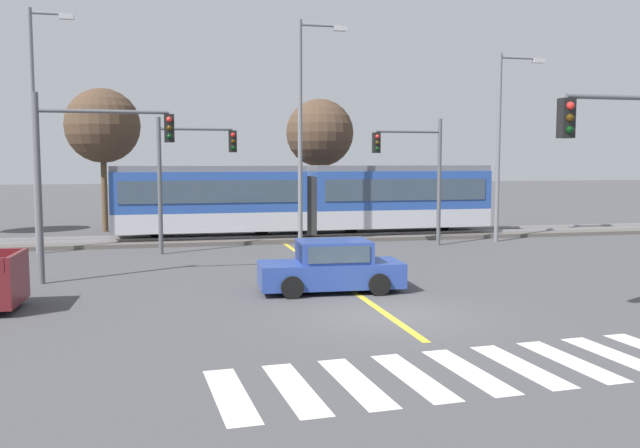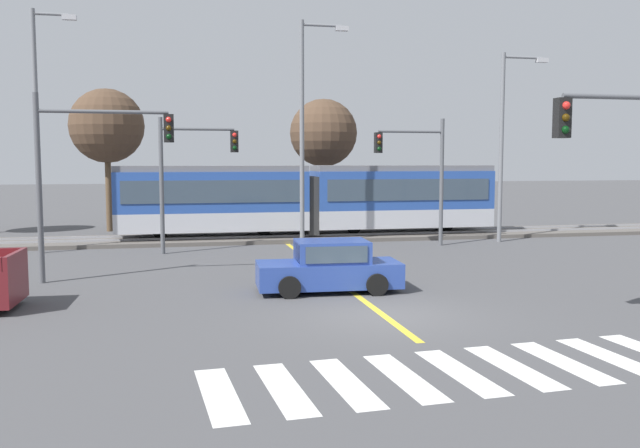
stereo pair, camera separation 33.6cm
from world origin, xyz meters
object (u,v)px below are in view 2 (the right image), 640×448
at_px(street_lamp_centre, 306,122).
at_px(sedan_crossing, 329,268).
at_px(light_rail_tram, 309,197).
at_px(traffic_light_far_right, 419,164).
at_px(bare_tree_east, 323,133).
at_px(street_lamp_west, 40,119).
at_px(traffic_light_far_left, 189,165).
at_px(traffic_light_mid_left, 87,159).
at_px(street_lamp_east, 506,135).
at_px(bare_tree_west, 107,126).

bearing_deg(street_lamp_centre, sedan_crossing, -97.05).
height_order(light_rail_tram, traffic_light_far_right, traffic_light_far_right).
relative_size(light_rail_tram, bare_tree_east, 2.52).
bearing_deg(sedan_crossing, street_lamp_west, 132.68).
height_order(sedan_crossing, traffic_light_far_left, traffic_light_far_left).
height_order(traffic_light_mid_left, street_lamp_west, street_lamp_west).
xyz_separation_m(sedan_crossing, street_lamp_west, (-9.79, 10.62, 4.84)).
bearing_deg(traffic_light_mid_left, light_rail_tram, 48.06).
height_order(sedan_crossing, street_lamp_east, street_lamp_east).
xyz_separation_m(street_lamp_west, street_lamp_centre, (11.04, -0.56, -0.00)).
height_order(street_lamp_centre, bare_tree_east, street_lamp_centre).
bearing_deg(traffic_light_far_right, traffic_light_mid_left, -154.79).
distance_m(sedan_crossing, traffic_light_far_left, 10.49).
bearing_deg(bare_tree_west, street_lamp_east, -25.26).
distance_m(traffic_light_far_right, street_lamp_west, 16.23).
distance_m(traffic_light_far_left, bare_tree_east, 12.30).
relative_size(light_rail_tram, street_lamp_east, 2.09).
distance_m(street_lamp_centre, bare_tree_east, 9.03).
bearing_deg(bare_tree_east, sedan_crossing, -101.86).
distance_m(traffic_light_far_left, traffic_light_mid_left, 6.89).
relative_size(light_rail_tram, sedan_crossing, 4.33).
xyz_separation_m(street_lamp_west, bare_tree_east, (13.71, 8.06, -0.14)).
relative_size(traffic_light_far_left, street_lamp_east, 0.63).
bearing_deg(traffic_light_far_right, bare_tree_east, 104.56).
relative_size(street_lamp_centre, bare_tree_west, 1.28).
bearing_deg(traffic_light_mid_left, bare_tree_east, 54.48).
distance_m(light_rail_tram, sedan_crossing, 13.67).
xyz_separation_m(light_rail_tram, traffic_light_far_left, (-5.91, -4.15, 1.63)).
bearing_deg(street_lamp_west, sedan_crossing, -47.32).
bearing_deg(traffic_light_far_left, light_rail_tram, 35.12).
height_order(street_lamp_west, street_lamp_east, street_lamp_west).
bearing_deg(traffic_light_far_left, bare_tree_east, 50.43).
distance_m(sedan_crossing, street_lamp_west, 15.23).
bearing_deg(traffic_light_far_right, bare_tree_west, 146.14).
relative_size(street_lamp_west, street_lamp_centre, 1.01).
height_order(light_rail_tram, street_lamp_west, street_lamp_west).
height_order(traffic_light_far_left, street_lamp_east, street_lamp_east).
xyz_separation_m(traffic_light_mid_left, bare_tree_west, (-0.84, 15.87, 1.78)).
bearing_deg(street_lamp_centre, traffic_light_far_left, -171.47).
height_order(traffic_light_far_left, traffic_light_mid_left, traffic_light_mid_left).
distance_m(sedan_crossing, bare_tree_west, 21.28).
relative_size(light_rail_tram, street_lamp_centre, 1.87).
height_order(traffic_light_mid_left, street_lamp_centre, street_lamp_centre).
distance_m(light_rail_tram, street_lamp_west, 12.69).
bearing_deg(street_lamp_east, street_lamp_centre, -178.95).
relative_size(traffic_light_mid_left, street_lamp_east, 0.67).
distance_m(traffic_light_mid_left, street_lamp_centre, 10.90).
xyz_separation_m(traffic_light_far_right, bare_tree_east, (-2.37, 9.14, 1.70)).
xyz_separation_m(light_rail_tram, bare_tree_east, (1.85, 5.23, 3.35)).
bearing_deg(bare_tree_east, street_lamp_east, -50.66).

